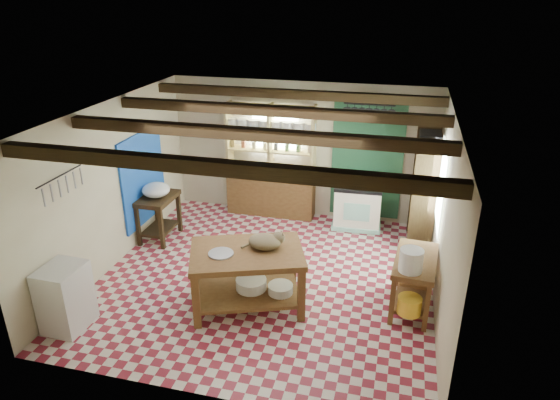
% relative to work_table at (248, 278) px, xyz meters
% --- Properties ---
extents(floor, '(5.00, 5.00, 0.02)m').
position_rel_work_table_xyz_m(floor, '(0.06, 0.74, -0.44)').
color(floor, maroon).
rests_on(floor, ground).
extents(ceiling, '(5.00, 5.00, 0.02)m').
position_rel_work_table_xyz_m(ceiling, '(0.06, 0.74, 2.17)').
color(ceiling, '#414045').
rests_on(ceiling, wall_back).
extents(wall_back, '(5.00, 0.04, 2.60)m').
position_rel_work_table_xyz_m(wall_back, '(0.06, 3.24, 0.87)').
color(wall_back, beige).
rests_on(wall_back, floor).
extents(wall_front, '(5.00, 0.04, 2.60)m').
position_rel_work_table_xyz_m(wall_front, '(0.06, -1.76, 0.87)').
color(wall_front, beige).
rests_on(wall_front, floor).
extents(wall_left, '(0.04, 5.00, 2.60)m').
position_rel_work_table_xyz_m(wall_left, '(-2.44, 0.74, 0.87)').
color(wall_left, beige).
rests_on(wall_left, floor).
extents(wall_right, '(0.04, 5.00, 2.60)m').
position_rel_work_table_xyz_m(wall_right, '(2.56, 0.74, 0.87)').
color(wall_right, beige).
rests_on(wall_right, floor).
extents(ceiling_beams, '(5.00, 3.80, 0.15)m').
position_rel_work_table_xyz_m(ceiling_beams, '(0.06, 0.74, 2.05)').
color(ceiling_beams, '#312211').
rests_on(ceiling_beams, ceiling).
extents(blue_wall_patch, '(0.04, 1.40, 1.60)m').
position_rel_work_table_xyz_m(blue_wall_patch, '(-2.41, 1.64, 0.67)').
color(blue_wall_patch, blue).
rests_on(blue_wall_patch, wall_left).
extents(green_wall_patch, '(1.30, 0.04, 2.30)m').
position_rel_work_table_xyz_m(green_wall_patch, '(1.31, 3.21, 0.82)').
color(green_wall_patch, '#215234').
rests_on(green_wall_patch, wall_back).
extents(window_back, '(0.90, 0.02, 0.80)m').
position_rel_work_table_xyz_m(window_back, '(-0.44, 3.22, 1.27)').
color(window_back, white).
rests_on(window_back, wall_back).
extents(window_right, '(0.02, 1.30, 1.20)m').
position_rel_work_table_xyz_m(window_right, '(2.54, 1.74, 0.97)').
color(window_right, white).
rests_on(window_right, wall_right).
extents(utensil_rail, '(0.06, 0.90, 0.28)m').
position_rel_work_table_xyz_m(utensil_rail, '(-2.38, -0.46, 1.35)').
color(utensil_rail, black).
rests_on(utensil_rail, wall_left).
extents(pot_rack, '(0.86, 0.12, 0.36)m').
position_rel_work_table_xyz_m(pot_rack, '(1.31, 2.79, 1.75)').
color(pot_rack, black).
rests_on(pot_rack, ceiling).
extents(shelving_unit, '(1.70, 0.34, 2.20)m').
position_rel_work_table_xyz_m(shelving_unit, '(-0.49, 3.05, 0.67)').
color(shelving_unit, tan).
rests_on(shelving_unit, floor).
extents(tall_rack, '(0.40, 0.86, 2.00)m').
position_rel_work_table_xyz_m(tall_rack, '(2.34, 2.54, 0.57)').
color(tall_rack, '#312211').
rests_on(tall_rack, floor).
extents(work_table, '(1.78, 1.49, 0.86)m').
position_rel_work_table_xyz_m(work_table, '(0.00, 0.00, 0.00)').
color(work_table, brown).
rests_on(work_table, floor).
extents(stove, '(0.88, 0.61, 0.83)m').
position_rel_work_table_xyz_m(stove, '(1.22, 2.89, -0.02)').
color(stove, white).
rests_on(stove, floor).
extents(prep_table, '(0.56, 0.81, 0.81)m').
position_rel_work_table_xyz_m(prep_table, '(-2.14, 1.55, -0.03)').
color(prep_table, '#312211').
rests_on(prep_table, floor).
extents(white_cabinet, '(0.51, 0.61, 0.89)m').
position_rel_work_table_xyz_m(white_cabinet, '(-2.16, -1.05, 0.01)').
color(white_cabinet, silver).
rests_on(white_cabinet, floor).
extents(right_counter, '(0.63, 1.13, 0.78)m').
position_rel_work_table_xyz_m(right_counter, '(2.24, 0.51, -0.04)').
color(right_counter, brown).
rests_on(right_counter, floor).
extents(cat, '(0.56, 0.53, 0.20)m').
position_rel_work_table_xyz_m(cat, '(0.22, 0.13, 0.53)').
color(cat, olive).
rests_on(cat, work_table).
extents(steel_tray, '(0.44, 0.44, 0.02)m').
position_rel_work_table_xyz_m(steel_tray, '(-0.31, -0.17, 0.44)').
color(steel_tray, '#9D9DA4').
rests_on(steel_tray, work_table).
extents(basin_large, '(0.56, 0.56, 0.15)m').
position_rel_work_table_xyz_m(basin_large, '(0.03, 0.06, -0.13)').
color(basin_large, silver).
rests_on(basin_large, work_table).
extents(basin_small, '(0.45, 0.45, 0.12)m').
position_rel_work_table_xyz_m(basin_small, '(0.46, 0.06, -0.14)').
color(basin_small, silver).
rests_on(basin_small, work_table).
extents(kettle_left, '(0.19, 0.19, 0.21)m').
position_rel_work_table_xyz_m(kettle_left, '(0.97, 2.87, 0.51)').
color(kettle_left, '#9D9DA4').
rests_on(kettle_left, stove).
extents(kettle_right, '(0.17, 0.17, 0.20)m').
position_rel_work_table_xyz_m(kettle_right, '(1.32, 2.89, 0.50)').
color(kettle_right, black).
rests_on(kettle_right, stove).
extents(enamel_bowl, '(0.48, 0.48, 0.24)m').
position_rel_work_table_xyz_m(enamel_bowl, '(-2.14, 1.55, 0.50)').
color(enamel_bowl, silver).
rests_on(enamel_bowl, prep_table).
extents(white_bucket, '(0.33, 0.33, 0.30)m').
position_rel_work_table_xyz_m(white_bucket, '(2.16, 0.17, 0.50)').
color(white_bucket, silver).
rests_on(white_bucket, right_counter).
extents(wicker_basket, '(0.40, 0.33, 0.26)m').
position_rel_work_table_xyz_m(wicker_basket, '(2.27, 0.81, -0.09)').
color(wicker_basket, '#A77543').
rests_on(wicker_basket, right_counter).
extents(yellow_tub, '(0.34, 0.34, 0.23)m').
position_rel_work_table_xyz_m(yellow_tub, '(2.20, 0.06, -0.11)').
color(yellow_tub, yellow).
rests_on(yellow_tub, right_counter).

